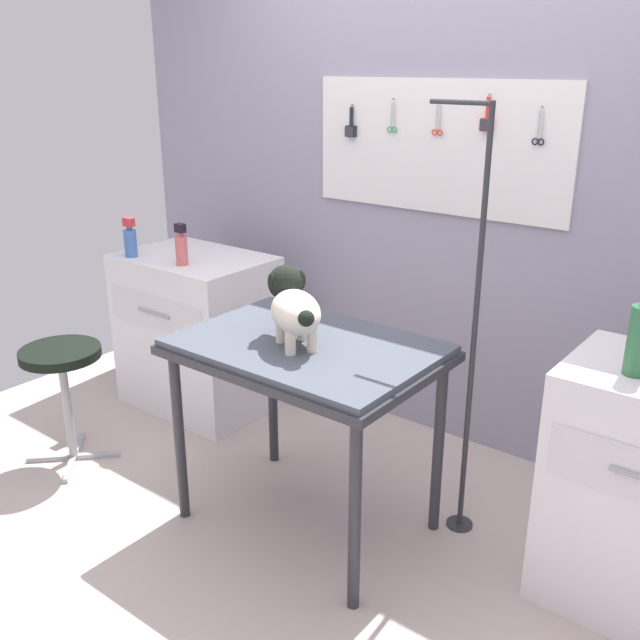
{
  "coord_description": "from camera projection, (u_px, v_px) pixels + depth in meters",
  "views": [
    {
      "loc": [
        1.64,
        -1.78,
        1.84
      ],
      "look_at": [
        0.08,
        0.21,
        0.92
      ],
      "focal_mm": 40.01,
      "sensor_mm": 36.0,
      "label": 1
    }
  ],
  "objects": [
    {
      "name": "spray_bottle_short",
      "position": [
        130.0,
        240.0,
        3.76
      ],
      "size": [
        0.07,
        0.07,
        0.21
      ],
      "color": "#3F69B4",
      "rests_on": "counter_left"
    },
    {
      "name": "ground",
      "position": [
        271.0,
        547.0,
        2.9
      ],
      "size": [
        4.4,
        4.0,
        0.04
      ],
      "primitive_type": "cube",
      "color": "beige"
    },
    {
      "name": "grooming_arm",
      "position": [
        471.0,
        348.0,
        2.74
      ],
      "size": [
        0.3,
        0.11,
        1.72
      ],
      "color": "#2D2D33",
      "rests_on": "ground"
    },
    {
      "name": "stool",
      "position": [
        62.0,
        368.0,
        3.34
      ],
      "size": [
        0.37,
        0.37,
        0.59
      ],
      "color": "#9E9EA3",
      "rests_on": "ground"
    },
    {
      "name": "detangler_spray",
      "position": [
        181.0,
        247.0,
        3.6
      ],
      "size": [
        0.06,
        0.06,
        0.21
      ],
      "color": "#CC6062",
      "rests_on": "counter_left"
    },
    {
      "name": "dog",
      "position": [
        293.0,
        305.0,
        2.7
      ],
      "size": [
        0.37,
        0.31,
        0.28
      ],
      "color": "#ECE2C7",
      "rests_on": "grooming_table"
    },
    {
      "name": "counter_left",
      "position": [
        198.0,
        332.0,
        3.94
      ],
      "size": [
        0.8,
        0.58,
        0.86
      ],
      "color": "white",
      "rests_on": "ground"
    },
    {
      "name": "grooming_table",
      "position": [
        306.0,
        361.0,
        2.78
      ],
      "size": [
        1.01,
        0.7,
        0.82
      ],
      "color": "#2D2D33",
      "rests_on": "ground"
    },
    {
      "name": "rear_wall_panel",
      "position": [
        441.0,
        211.0,
        3.45
      ],
      "size": [
        4.0,
        0.11,
        2.3
      ],
      "color": "#948EA3",
      "rests_on": "ground"
    },
    {
      "name": "soda_bottle",
      "position": [
        639.0,
        338.0,
        2.25
      ],
      "size": [
        0.07,
        0.07,
        0.27
      ],
      "color": "#2D693F",
      "rests_on": "cabinet_right"
    }
  ]
}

